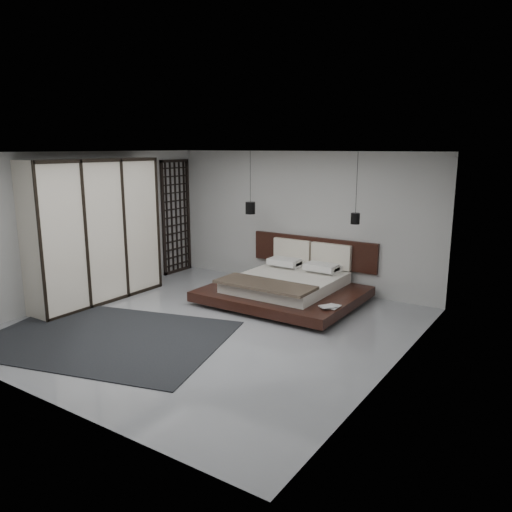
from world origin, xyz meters
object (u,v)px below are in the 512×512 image
Objects in this scene: bed at (287,286)px; wardrobe at (95,231)px; pendant_right at (355,218)px; rug at (106,337)px; pendant_left at (250,208)px; lattice_screen at (176,217)px.

bed is 1.02× the size of wardrobe.
wardrobe is at bearing -150.07° from pendant_right.
pendant_right is at bearing 55.52° from rug.
pendant_right is at bearing 20.98° from bed.
pendant_left is 0.46× the size of wardrobe.
pendant_right is 0.47× the size of wardrobe.
bed is at bearing -20.98° from pendant_left.
wardrobe is (-3.03, -1.96, 1.05)m from bed.
pendant_right is at bearing 29.93° from wardrobe.
wardrobe reaches higher than rug.
lattice_screen reaches higher than bed.
wardrobe is (-1.89, -2.40, -0.32)m from pendant_left.
wardrobe reaches higher than bed.
pendant_left is 0.99× the size of pendant_right.
lattice_screen is at bearing 178.64° from pendant_right.
pendant_left reaches higher than rug.
pendant_left is at bearing 86.51° from rug.
pendant_right is at bearing 0.00° from pendant_left.
rug is (1.67, -1.24, -1.33)m from wardrobe.
lattice_screen is 3.47m from bed.
bed is at bearing -9.39° from lattice_screen.
pendant_left reaches higher than wardrobe.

